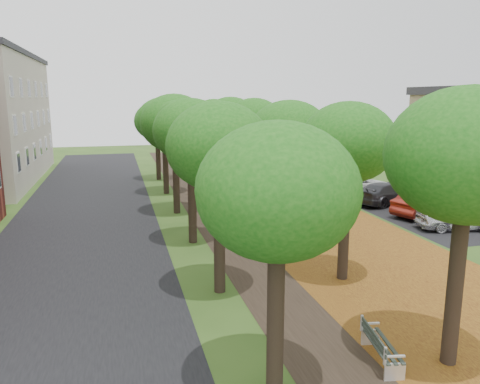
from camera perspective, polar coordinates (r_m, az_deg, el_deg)
ground at (r=12.82m, az=14.21°, el=-21.02°), size 120.00×120.00×0.00m
street_asphalt at (r=25.37m, az=-18.80°, el=-4.74°), size 8.00×70.00×0.01m
footpath at (r=25.88m, az=-1.99°, el=-3.79°), size 3.20×70.00×0.01m
leaf_verge at (r=27.39m, az=8.28°, el=-3.05°), size 7.50×70.00×0.01m
parking_lot at (r=32.41m, az=21.54°, el=-1.48°), size 9.00×16.00×0.01m
tree_row_west at (r=24.64m, az=-7.10°, el=7.23°), size 3.73×33.73×6.66m
tree_row_east at (r=25.73m, az=3.63°, el=7.47°), size 3.73×33.73×6.66m
bench at (r=13.34m, az=16.69°, el=-17.50°), size 0.87×1.93×0.88m
car_silver at (r=26.93m, az=24.75°, el=-2.80°), size 4.14×2.28×1.33m
car_red at (r=29.40m, az=21.64°, el=-1.25°), size 4.85×3.12×1.51m
car_grey at (r=31.81m, az=17.41°, el=-0.14°), size 5.21×3.53×1.40m
car_white at (r=35.03m, az=14.57°, el=0.92°), size 4.86×3.10×1.25m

